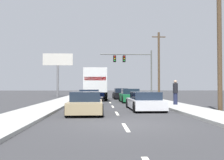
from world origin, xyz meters
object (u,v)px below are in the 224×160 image
box_truck (95,83)px  car_green (130,96)px  car_tan (86,104)px  car_black (121,94)px  utility_pole_near (219,41)px  utility_pole_mid (159,64)px  traffic_signal_mast (130,63)px  pedestrian_near_corner (175,92)px  car_navy (89,98)px  roadside_billboard (58,65)px  car_white (145,101)px

box_truck → car_green: 5.87m
car_tan → car_black: 18.02m
utility_pole_near → utility_pole_mid: (0.30, 17.75, 0.12)m
car_black → traffic_signal_mast: 7.11m
traffic_signal_mast → utility_pole_mid: bearing=-51.3°
box_truck → car_tan: size_ratio=1.88×
box_truck → car_black: 4.33m
utility_pole_mid → pedestrian_near_corner: bearing=-97.8°
car_green → utility_pole_mid: 10.36m
car_navy → pedestrian_near_corner: bearing=-18.1°
car_green → utility_pole_mid: size_ratio=0.48×
car_tan → box_truck: bearing=89.1°
car_navy → car_green: (3.82, 3.15, 0.01)m
car_navy → roadside_billboard: size_ratio=0.65×
utility_pole_near → car_black: bearing=106.2°
car_tan → car_green: size_ratio=1.05×
car_green → box_truck: bearing=127.2°
roadside_billboard → car_green: bearing=-57.9°
box_truck → car_navy: 7.83m
car_tan → car_white: 4.28m
car_white → car_black: bearing=91.2°
car_navy → roadside_billboard: roadside_billboard is taller
car_tan → utility_pole_mid: size_ratio=0.50×
car_tan → traffic_signal_mast: (5.19, 22.94, 4.49)m
car_white → utility_pole_near: size_ratio=0.56×
box_truck → traffic_signal_mast: bearing=57.9°
traffic_signal_mast → roadside_billboard: traffic_signal_mast is taller
box_truck → car_tan: 15.12m
roadside_billboard → car_black: bearing=-40.8°
box_truck → utility_pole_mid: bearing=24.8°
car_navy → car_white: car_navy is taller
car_green → utility_pole_near: utility_pole_near is taller
car_white → car_navy: bearing=126.4°
box_truck → car_green: bearing=-52.8°
car_black → utility_pole_mid: bearing=12.6°
traffic_signal_mast → roadside_billboard: bearing=166.5°
car_green → car_tan: bearing=-109.4°
traffic_signal_mast → utility_pole_near: utility_pole_near is taller
car_black → car_white: size_ratio=0.97×
car_black → roadside_billboard: size_ratio=0.68×
pedestrian_near_corner → car_navy: bearing=161.9°
box_truck → pedestrian_near_corner: size_ratio=4.34×
car_white → roadside_billboard: (-9.46, 23.41, 4.30)m
box_truck → roadside_billboard: (-6.01, 10.53, 2.85)m
roadside_billboard → pedestrian_near_corner: (12.36, -20.42, -3.76)m
box_truck → car_tan: box_truck is taller
car_white → pedestrian_near_corner: pedestrian_near_corner is taller
pedestrian_near_corner → car_white: bearing=-134.2°
utility_pole_mid → roadside_billboard: utility_pole_mid is taller
box_truck → car_tan: bearing=-90.9°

